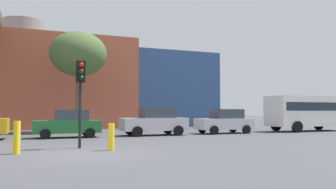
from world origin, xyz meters
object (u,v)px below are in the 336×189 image
(bare_tree_2, at_px, (78,54))
(bollard_yellow_0, at_px, (17,137))
(parked_car_4, at_px, (225,121))
(traffic_light_island, at_px, (81,84))
(white_bus, at_px, (308,111))
(parked_car_2, at_px, (68,124))
(parked_car_3, at_px, (155,121))
(bollard_yellow_1, at_px, (111,137))

(bare_tree_2, height_order, bollard_yellow_0, bare_tree_2)
(parked_car_4, xyz_separation_m, bollard_yellow_0, (-12.95, -7.25, -0.25))
(traffic_light_island, height_order, bare_tree_2, bare_tree_2)
(parked_car_4, bearing_deg, white_bus, -179.54)
(traffic_light_island, bearing_deg, parked_car_2, 173.58)
(parked_car_4, bearing_deg, parked_car_2, 0.00)
(parked_car_2, height_order, traffic_light_island, traffic_light_island)
(parked_car_2, bearing_deg, parked_car_3, 180.00)
(parked_car_2, distance_m, parked_car_4, 10.60)
(parked_car_2, distance_m, parked_car_3, 5.39)
(parked_car_3, bearing_deg, white_bus, -179.73)
(parked_car_3, height_order, bollard_yellow_0, parked_car_3)
(bare_tree_2, height_order, bollard_yellow_1, bare_tree_2)
(traffic_light_island, height_order, bollard_yellow_0, traffic_light_island)
(bollard_yellow_0, bearing_deg, bare_tree_2, 74.74)
(parked_car_2, bearing_deg, bollard_yellow_0, 72.06)
(white_bus, relative_size, bare_tree_2, 0.90)
(bollard_yellow_0, distance_m, bollard_yellow_1, 3.42)
(bollard_yellow_0, bearing_deg, bollard_yellow_1, -2.63)
(traffic_light_island, xyz_separation_m, bollard_yellow_1, (1.07, -1.25, -2.17))
(parked_car_3, xyz_separation_m, white_bus, (12.83, 0.06, 0.71))
(parked_car_4, xyz_separation_m, white_bus, (7.62, 0.06, 0.77))
(traffic_light_island, bearing_deg, bare_tree_2, 168.26)
(parked_car_2, xyz_separation_m, traffic_light_island, (-0.00, -6.16, 1.89))
(parked_car_3, height_order, parked_car_4, parked_car_3)
(parked_car_2, bearing_deg, bollard_yellow_1, 98.23)
(parked_car_2, height_order, parked_car_4, parked_car_4)
(bare_tree_2, bearing_deg, white_bus, -16.85)
(white_bus, height_order, bollard_yellow_0, white_bus)
(parked_car_4, relative_size, bollard_yellow_0, 3.30)
(parked_car_3, xyz_separation_m, bollard_yellow_1, (-4.31, -7.41, -0.37))
(parked_car_4, distance_m, white_bus, 7.65)
(parked_car_4, bearing_deg, traffic_light_island, 30.14)
(parked_car_2, relative_size, bollard_yellow_1, 3.55)
(parked_car_4, relative_size, bollard_yellow_1, 3.69)
(parked_car_2, height_order, bollard_yellow_0, parked_car_2)
(parked_car_2, height_order, bare_tree_2, bare_tree_2)
(parked_car_4, xyz_separation_m, bare_tree_2, (-9.54, 5.26, 5.02))
(parked_car_4, relative_size, bare_tree_2, 0.52)
(parked_car_3, distance_m, parked_car_4, 5.21)
(white_bus, relative_size, traffic_light_island, 1.85)
(traffic_light_island, relative_size, bollard_yellow_1, 3.44)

